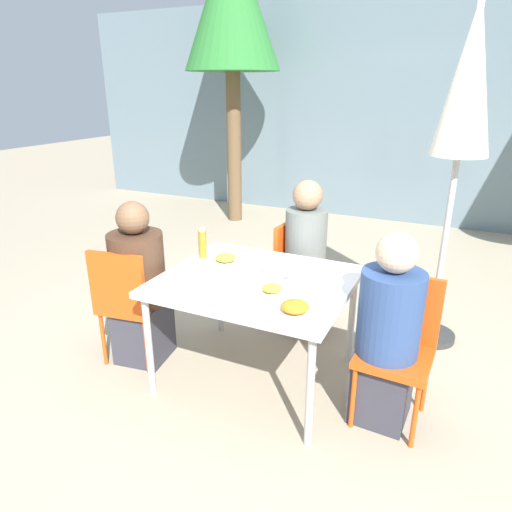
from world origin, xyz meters
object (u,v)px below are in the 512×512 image
Objects in this scene: chair_left at (127,298)px; closed_umbrella at (467,94)px; chair_far at (298,267)px; drinking_cup at (294,279)px; person_right at (387,336)px; person_left at (140,289)px; tree_behind_left at (232,3)px; chair_right at (399,338)px; person_far at (305,261)px; salad_bowl at (278,270)px; bottle at (202,244)px.

closed_umbrella is (1.90, 1.25, 1.31)m from chair_left.
closed_umbrella reaches higher than chair_far.
chair_far is at bearing 41.57° from chair_left.
chair_left is at bearing -170.91° from drinking_cup.
drinking_cup is at bearing 1.17° from person_right.
chair_left is 0.74× the size of person_left.
tree_behind_left is (-1.10, 3.52, 2.30)m from person_left.
chair_right is 1.10m from person_far.
person_far is 11.69× the size of drinking_cup.
person_far is at bearing 92.94° from salad_bowl.
drinking_cup is at bearing -3.26° from person_left.
chair_right and chair_far have the same top height.
person_right is at bearing 48.84° from person_far.
chair_far is at bearing 98.98° from salad_bowl.
chair_left is 1.00× the size of chair_right.
person_left is 1.25m from chair_far.
person_right is (1.71, 0.16, 0.04)m from chair_left.
closed_umbrella is 11.36× the size of bottle.
closed_umbrella is 1.67m from drinking_cup.
person_left is at bearing -138.61° from bottle.
closed_umbrella is 12.69× the size of salad_bowl.
chair_left is at bearing -134.38° from bottle.
drinking_cup reaches higher than salad_bowl.
bottle is 4.06m from tree_behind_left.
person_left is 1.67m from person_right.
tree_behind_left is at bearing 141.49° from closed_umbrella.
person_left is 11.13× the size of drinking_cup.
salad_bowl is (-0.17, 0.15, -0.03)m from drinking_cup.
person_left is at bearing -36.62° from chair_far.
tree_behind_left reaches higher than person_right.
person_right is at bearing -1.78° from drinking_cup.
chair_far is (0.82, 0.93, -0.04)m from person_left.
person_right reaches higher than chair_right.
chair_far is at bearing -53.32° from tree_behind_left.
chair_left is at bearing 8.44° from person_right.
chair_left and chair_right have the same top height.
tree_behind_left is (-2.20, 3.42, 2.06)m from drinking_cup.
person_right is at bearing 49.56° from chair_far.
person_left reaches higher than chair_right.
chair_right is (1.73, 0.16, -0.04)m from person_left.
bottle reaches higher than salad_bowl.
tree_behind_left is (-2.00, 2.64, 2.25)m from person_far.
person_left reaches higher than person_right.
person_right reaches higher than chair_left.
drinking_cup is at bearing -125.54° from closed_umbrella.
chair_far is at bearing -37.84° from chair_right.
chair_right is 0.36× the size of closed_umbrella.
salad_bowl is (-0.79, 0.09, 0.25)m from chair_right.
person_far reaches higher than bottle.
tree_behind_left is (-1.06, 3.60, 2.34)m from chair_left.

